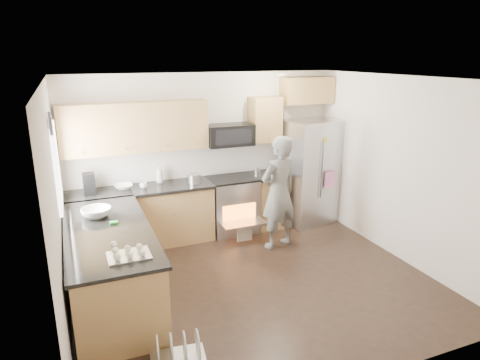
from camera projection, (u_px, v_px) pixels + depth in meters
name	position (u px, v px, depth m)	size (l,w,h in m)	color
ground	(254.00, 281.00, 5.62)	(4.50, 4.50, 0.00)	black
room_shell	(252.00, 157.00, 5.14)	(4.54, 4.04, 2.62)	silver
back_cabinet_run	(175.00, 181.00, 6.69)	(4.45, 0.64, 2.50)	#9F7F3F
peninsula	(111.00, 265.00, 5.07)	(0.96, 2.36, 1.04)	#9F7F3F
stove_range	(232.00, 192.00, 7.06)	(0.76, 0.97, 1.79)	#B7B7BC
refrigerator	(310.00, 172.00, 7.44)	(0.99, 0.83, 1.81)	#B7B7BC
person	(279.00, 193.00, 6.42)	(0.63, 0.42, 1.74)	slate
dish_rack	(178.00, 356.00, 4.11)	(0.58, 0.49, 0.33)	#B7B7BC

